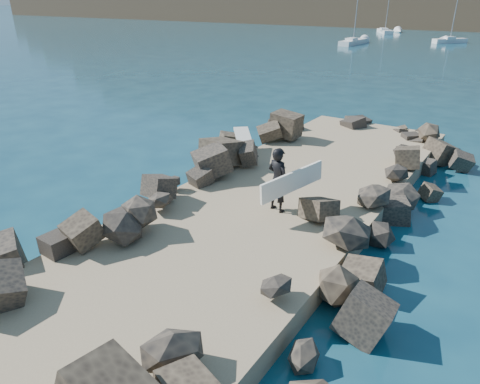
{
  "coord_description": "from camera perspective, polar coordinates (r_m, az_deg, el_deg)",
  "views": [
    {
      "loc": [
        5.8,
        -9.52,
        6.2
      ],
      "look_at": [
        0.0,
        -1.0,
        1.5
      ],
      "focal_mm": 32.0,
      "sensor_mm": 36.0,
      "label": 1
    }
  ],
  "objects": [
    {
      "name": "ground",
      "position": [
        12.76,
        2.54,
        -4.6
      ],
      "size": [
        800.0,
        800.0,
        0.0
      ],
      "primitive_type": "plane",
      "color": "#0F384C",
      "rests_on": "ground"
    },
    {
      "name": "jetty",
      "position": [
        11.18,
        -2.91,
        -7.37
      ],
      "size": [
        6.0,
        26.0,
        0.6
      ],
      "primitive_type": "cube",
      "color": "#8C7759",
      "rests_on": "ground"
    },
    {
      "name": "riprap_left",
      "position": [
        13.14,
        -11.77,
        -1.77
      ],
      "size": [
        2.6,
        22.0,
        1.0
      ],
      "primitive_type": "cube",
      "color": "#262421",
      "rests_on": "ground"
    },
    {
      "name": "riprap_right",
      "position": [
        10.26,
        12.09,
        -9.87
      ],
      "size": [
        2.6,
        22.0,
        1.0
      ],
      "primitive_type": "cube",
      "color": "black",
      "rests_on": "ground"
    },
    {
      "name": "surfboard_resting",
      "position": [
        16.53,
        0.62,
        6.31
      ],
      "size": [
        1.99,
        2.11,
        0.08
      ],
      "primitive_type": "cube",
      "rotation": [
        0.0,
        0.0,
        0.74
      ],
      "color": "silver",
      "rests_on": "riprap_left"
    },
    {
      "name": "surfer_with_board",
      "position": [
        12.0,
        5.34,
        1.59
      ],
      "size": [
        1.21,
        2.25,
        1.88
      ],
      "color": "black",
      "rests_on": "jetty"
    },
    {
      "name": "sailboat_b",
      "position": [
        74.51,
        26.18,
        17.66
      ],
      "size": [
        4.38,
        4.87,
        6.67
      ],
      "color": "silver",
      "rests_on": "ground"
    },
    {
      "name": "sailboat_a",
      "position": [
        67.52,
        14.85,
        18.77
      ],
      "size": [
        1.76,
        7.24,
        8.68
      ],
      "color": "silver",
      "rests_on": "ground"
    },
    {
      "name": "sailboat_e",
      "position": [
        91.5,
        18.74,
        19.64
      ],
      "size": [
        5.0,
        7.37,
        8.98
      ],
      "color": "silver",
      "rests_on": "ground"
    }
  ]
}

